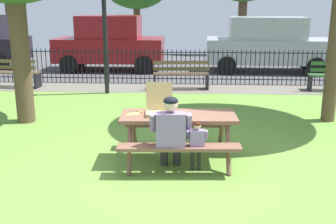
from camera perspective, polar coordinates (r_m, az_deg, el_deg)
ground at (r=7.75m, az=1.24°, el=-3.88°), size 28.00×10.79×0.02m
cobblestone_walkway at (r=12.29m, az=2.02°, el=3.24°), size 28.00×1.40×0.01m
street_asphalt at (r=16.67m, az=2.36°, el=6.35°), size 28.00×7.51×0.01m
picnic_table_foreground at (r=6.58m, az=1.42°, el=-1.79°), size 1.88×1.58×0.79m
pizza_box_open at (r=6.56m, az=-1.21°, el=0.54°), size 0.45×0.49×0.47m
pizza_slice_on_table at (r=6.62m, az=-4.50°, el=-0.11°), size 0.28×0.28×0.02m
adult_at_table at (r=6.08m, az=0.37°, el=-2.62°), size 0.62×0.61×1.19m
child_at_table at (r=6.11m, az=3.95°, el=-4.09°), size 0.32×0.31×0.82m
iron_fence_streetside at (r=12.88m, az=2.11°, el=6.24°), size 20.51×0.03×1.06m
park_bench_left at (r=13.17m, az=-20.49°, el=4.96°), size 1.63×0.57×0.85m
park_bench_center at (r=12.07m, az=1.80°, el=5.06°), size 1.63×0.58×0.85m
lamp_post_walkway at (r=11.49m, az=-8.74°, el=13.94°), size 0.28×0.28×3.76m
parked_car_left at (r=15.57m, az=-7.95°, el=9.37°), size 3.91×1.84×1.98m
parked_car_center at (r=15.52m, az=13.51°, el=9.07°), size 4.47×2.06×1.94m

